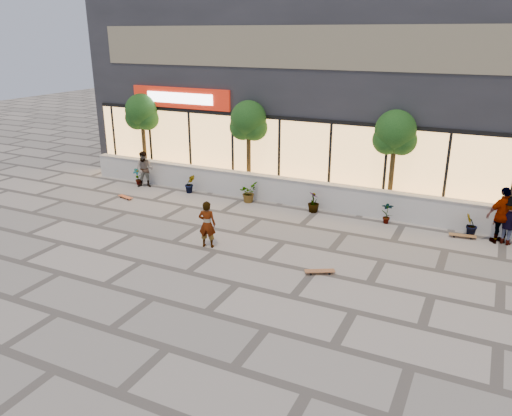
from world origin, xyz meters
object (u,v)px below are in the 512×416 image
at_px(tree_west, 142,114).
at_px(skater_center, 207,224).
at_px(tree_mideast, 395,135).
at_px(skater_left, 145,169).
at_px(skateboard_center, 320,271).
at_px(skater_right_far, 509,221).
at_px(tree_midwest, 249,123).
at_px(skater_right_near, 503,215).
at_px(skateboard_left, 126,197).
at_px(skateboard_right_near, 463,235).

height_order(tree_west, skater_center, tree_west).
xyz_separation_m(tree_mideast, skater_left, (-10.45, -1.40, -2.18)).
bearing_deg(skater_left, skateboard_center, -47.92).
bearing_deg(skater_center, skater_right_far, -165.73).
relative_size(tree_mideast, skater_left, 2.42).
xyz_separation_m(tree_west, skater_center, (6.95, -5.85, -2.21)).
bearing_deg(tree_midwest, skater_right_near, -8.05).
height_order(tree_mideast, skateboard_center, tree_mideast).
xyz_separation_m(tree_west, skater_left, (1.05, -1.40, -2.18)).
xyz_separation_m(skater_right_far, skateboard_left, (-14.29, -1.72, -0.72)).
bearing_deg(skateboard_right_near, skater_center, -157.11).
distance_m(tree_midwest, skateboard_center, 8.62).
xyz_separation_m(skateboard_center, skateboard_left, (-9.51, 3.00, -0.01)).
bearing_deg(skateboard_right_near, skater_left, 171.83).
bearing_deg(skateboard_center, skater_right_near, 16.96).
height_order(skater_center, skater_left, skater_left).
distance_m(tree_mideast, skateboard_left, 11.03).
xyz_separation_m(skateboard_center, skateboard_right_near, (3.46, 4.62, -0.00)).
relative_size(tree_west, tree_midwest, 1.00).
bearing_deg(tree_west, skater_left, -53.09).
distance_m(skateboard_left, skateboard_right_near, 13.08).
height_order(skateboard_center, skateboard_left, skateboard_center).
distance_m(tree_west, tree_mideast, 11.50).
relative_size(skater_center, skateboard_left, 1.90).
bearing_deg(tree_midwest, skater_left, -162.53).
bearing_deg(skater_left, tree_midwest, -4.70).
height_order(tree_midwest, skater_left, tree_midwest).
relative_size(tree_mideast, skater_right_far, 2.44).
relative_size(skater_right_near, skateboard_left, 2.34).
distance_m(skater_right_far, skateboard_right_near, 1.50).
height_order(skater_right_near, skateboard_right_near, skater_right_near).
height_order(tree_mideast, skater_left, tree_mideast).
relative_size(skateboard_center, skateboard_left, 1.07).
height_order(tree_mideast, skater_right_far, tree_mideast).
bearing_deg(tree_west, tree_mideast, 0.00).
distance_m(tree_west, skater_left, 2.79).
bearing_deg(skater_center, tree_mideast, -140.80).
relative_size(tree_midwest, skater_right_near, 2.06).
bearing_deg(skateboard_left, skater_right_near, 21.25).
xyz_separation_m(skateboard_left, skateboard_right_near, (12.97, 1.62, 0.01)).
bearing_deg(skater_right_near, tree_mideast, -52.67).
bearing_deg(skater_center, skateboard_left, -38.80).
distance_m(skater_left, skater_right_near, 14.35).
xyz_separation_m(skater_right_near, skater_right_far, (0.21, 0.00, -0.15)).
distance_m(tree_west, tree_midwest, 5.50).
relative_size(tree_west, skater_right_far, 2.44).
relative_size(skater_center, skateboard_center, 1.78).
bearing_deg(skater_right_near, tree_midwest, -40.97).
distance_m(skater_center, skateboard_left, 6.29).
bearing_deg(tree_west, skater_center, -40.10).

